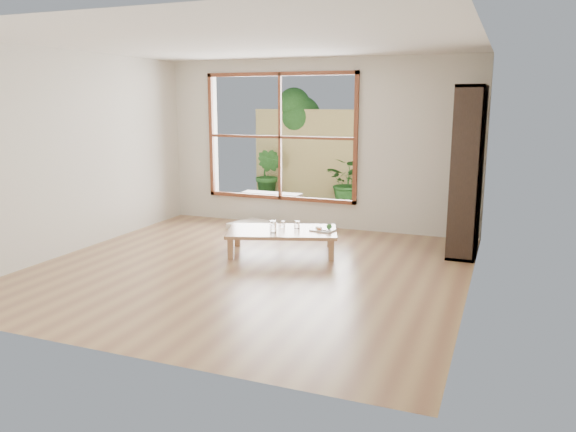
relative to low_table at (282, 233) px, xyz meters
name	(u,v)px	position (x,y,z in m)	size (l,w,h in m)	color
ground	(250,268)	(-0.10, -0.77, -0.27)	(5.00, 5.00, 0.00)	#A47F52
low_table	(282,233)	(0.00, 0.00, 0.00)	(1.59, 1.21, 0.31)	#966D48
floor_cushion	(253,225)	(-0.98, 1.18, -0.23)	(0.59, 0.59, 0.09)	beige
bookshelf	(467,171)	(2.21, 0.90, 0.81)	(0.35, 0.97, 2.16)	#2E2019
glass_tall	(273,227)	(-0.05, -0.19, 0.12)	(0.08, 0.08, 0.16)	silver
glass_mid	(297,225)	(0.15, 0.16, 0.09)	(0.07, 0.07, 0.10)	silver
glass_short	(282,224)	(-0.06, 0.16, 0.08)	(0.06, 0.06, 0.08)	silver
glass_small	(273,227)	(-0.10, -0.06, 0.08)	(0.06, 0.06, 0.08)	silver
food_tray	(324,229)	(0.52, 0.16, 0.06)	(0.32, 0.25, 0.09)	white
deck	(304,211)	(-0.70, 2.79, -0.27)	(2.80, 2.00, 0.05)	#372F28
garden_bench	(271,196)	(-1.19, 2.40, 0.03)	(1.07, 0.31, 0.34)	#2E2019
bamboo_fence	(322,156)	(-0.70, 3.79, 0.63)	(2.80, 0.06, 1.80)	tan
shrub_right	(349,182)	(-0.04, 3.40, 0.20)	(0.81, 0.70, 0.90)	#245920
shrub_left	(269,174)	(-1.73, 3.52, 0.26)	(0.56, 0.45, 1.01)	#245920
garden_tree	(295,118)	(-1.38, 4.09, 1.35)	(1.04, 0.85, 2.22)	#4C3D2D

